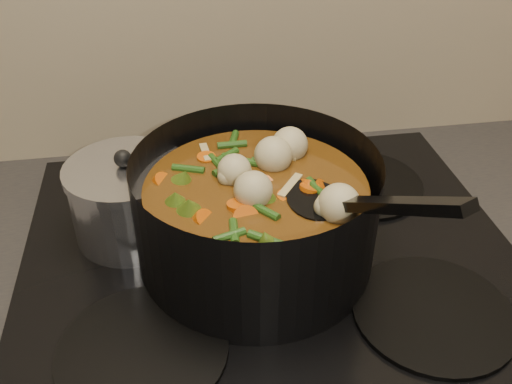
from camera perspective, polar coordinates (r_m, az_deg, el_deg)
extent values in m
cube|color=black|center=(0.76, 1.46, -8.75)|extent=(2.64, 0.64, 0.05)
cube|color=black|center=(0.73, 1.50, -6.77)|extent=(0.62, 0.54, 0.02)
cylinder|color=black|center=(0.63, -11.28, -15.16)|extent=(0.18, 0.18, 0.01)
cylinder|color=black|center=(0.68, 17.31, -11.44)|extent=(0.18, 0.18, 0.01)
cylinder|color=black|center=(0.82, -11.24, -1.17)|extent=(0.18, 0.18, 0.01)
cylinder|color=black|center=(0.86, 10.48, 0.84)|extent=(0.18, 0.18, 0.01)
cylinder|color=black|center=(0.68, 0.00, -1.94)|extent=(0.34, 0.34, 0.14)
cylinder|color=black|center=(0.72, 0.00, -6.19)|extent=(0.28, 0.28, 0.01)
cylinder|color=#5D3B0F|center=(0.68, 0.00, -2.74)|extent=(0.26, 0.26, 0.10)
cylinder|color=#D05909|center=(0.66, 3.27, 0.74)|extent=(0.03, 0.03, 0.03)
cylinder|color=#D05909|center=(0.71, 2.74, 3.17)|extent=(0.04, 0.04, 0.03)
cylinder|color=#D05909|center=(0.73, -2.83, 4.49)|extent=(0.04, 0.04, 0.03)
cylinder|color=#D05909|center=(0.67, -4.35, 1.21)|extent=(0.03, 0.03, 0.03)
cylinder|color=#D05909|center=(0.62, -6.38, -1.99)|extent=(0.04, 0.03, 0.03)
cylinder|color=#D05909|center=(0.62, -0.30, -1.53)|extent=(0.04, 0.04, 0.03)
cylinder|color=#D05909|center=(0.62, 4.58, -2.03)|extent=(0.03, 0.04, 0.03)
cylinder|color=#D05909|center=(0.67, 8.32, 1.06)|extent=(0.03, 0.03, 0.03)
cylinder|color=#D05909|center=(0.69, 2.28, 2.57)|extent=(0.04, 0.04, 0.03)
cylinder|color=#D05909|center=(0.72, -2.26, 3.96)|extent=(0.04, 0.04, 0.03)
cylinder|color=#D05909|center=(0.67, -3.11, 1.04)|extent=(0.03, 0.03, 0.03)
cylinder|color=#D05909|center=(0.63, -5.26, -1.44)|extent=(0.04, 0.04, 0.03)
sphere|color=#C9BF8D|center=(0.66, 5.16, 1.83)|extent=(0.04, 0.04, 0.04)
sphere|color=#C9BF8D|center=(0.70, -1.06, 4.04)|extent=(0.04, 0.04, 0.04)
sphere|color=#C9BF8D|center=(0.64, -5.20, 0.57)|extent=(0.04, 0.04, 0.04)
sphere|color=#C9BF8D|center=(0.60, 1.84, -1.62)|extent=(0.04, 0.04, 0.04)
sphere|color=#C9BF8D|center=(0.67, 4.77, 2.43)|extent=(0.04, 0.04, 0.04)
cone|color=#4D6F1B|center=(0.59, -2.37, -3.24)|extent=(0.04, 0.04, 0.03)
cone|color=#4D6F1B|center=(0.63, 6.75, -0.83)|extent=(0.04, 0.04, 0.03)
cone|color=#4D6F1B|center=(0.71, 3.79, 4.04)|extent=(0.04, 0.04, 0.03)
cone|color=#4D6F1B|center=(0.70, -4.86, 3.59)|extent=(0.04, 0.04, 0.03)
cone|color=#4D6F1B|center=(0.61, -6.07, -1.59)|extent=(0.04, 0.04, 0.03)
cone|color=#4D6F1B|center=(0.59, 3.81, -2.86)|extent=(0.04, 0.04, 0.03)
cylinder|color=#295318|center=(0.68, 2.14, 2.53)|extent=(0.01, 0.04, 0.01)
cylinder|color=#295318|center=(0.73, -1.28, 5.10)|extent=(0.04, 0.03, 0.01)
cylinder|color=#295318|center=(0.69, -5.41, 2.99)|extent=(0.04, 0.02, 0.01)
cylinder|color=#295318|center=(0.65, -5.41, 0.32)|extent=(0.02, 0.04, 0.01)
cylinder|color=#295318|center=(0.62, -2.29, -0.99)|extent=(0.03, 0.04, 0.01)
cylinder|color=#295318|center=(0.58, 1.77, -4.55)|extent=(0.04, 0.02, 0.01)
cylinder|color=#295318|center=(0.62, 6.13, -1.50)|extent=(0.04, 0.03, 0.01)
cylinder|color=#295318|center=(0.66, 5.25, 1.41)|extent=(0.01, 0.04, 0.01)
cylinder|color=#295318|center=(0.68, 2.05, 2.56)|extent=(0.04, 0.03, 0.01)
cylinder|color=#295318|center=(0.73, -1.49, 5.08)|extent=(0.04, 0.02, 0.01)
cylinder|color=#295318|center=(0.69, -5.53, 2.91)|extent=(0.02, 0.04, 0.01)
cylinder|color=#295318|center=(0.64, -5.39, 0.23)|extent=(0.03, 0.04, 0.01)
cylinder|color=#295318|center=(0.62, -2.20, -1.03)|extent=(0.04, 0.02, 0.01)
cylinder|color=#295318|center=(0.58, 2.03, -4.52)|extent=(0.04, 0.03, 0.01)
cylinder|color=#295318|center=(0.62, 6.22, -1.40)|extent=(0.01, 0.04, 0.01)
cube|color=tan|center=(0.64, -6.12, -0.14)|extent=(0.04, 0.01, 0.00)
cube|color=tan|center=(0.60, 2.19, -2.79)|extent=(0.02, 0.04, 0.00)
cube|color=tan|center=(0.68, 5.57, 2.08)|extent=(0.04, 0.03, 0.00)
cube|color=tan|center=(0.71, -2.45, 3.74)|extent=(0.04, 0.04, 0.00)
cube|color=tan|center=(0.63, -5.70, -0.91)|extent=(0.03, 0.04, 0.00)
ellipsoid|color=black|center=(0.63, 5.81, -0.86)|extent=(0.06, 0.08, 0.01)
cube|color=black|center=(0.55, 13.14, -1.29)|extent=(0.09, 0.16, 0.10)
cylinder|color=silver|center=(0.75, -12.50, -1.13)|extent=(0.15, 0.15, 0.09)
cylinder|color=silver|center=(0.72, -13.01, 2.17)|extent=(0.15, 0.15, 0.01)
sphere|color=black|center=(0.71, -13.18, 3.28)|extent=(0.02, 0.02, 0.02)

